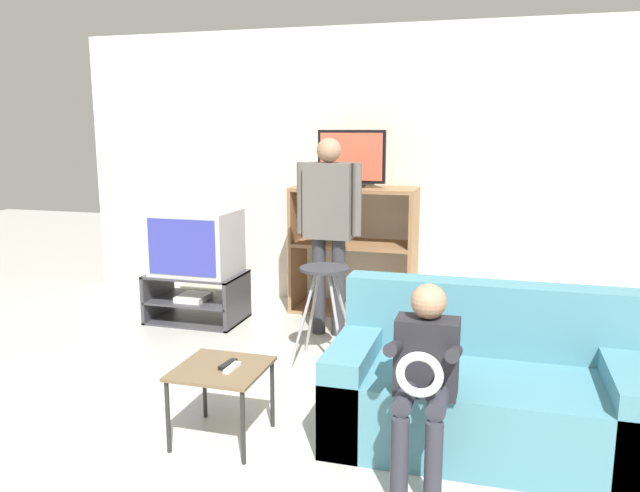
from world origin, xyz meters
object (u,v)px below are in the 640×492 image
object	(u,v)px
television_main	(196,242)
media_shelf	(354,249)
couch	(483,391)
television_flat	(351,160)
person_standing_adult	(329,217)
remote_control_black	(228,364)
person_seated_child	(425,369)
remote_control_white	(232,368)
tv_stand	(197,297)
folding_stool	(324,286)
snack_table	(221,375)

from	to	relation	value
television_main	media_shelf	bearing A→B (deg)	27.42
couch	television_flat	bearing A→B (deg)	119.96
media_shelf	person_standing_adult	xyz separation A→B (m)	(-0.05, -0.70, 0.38)
remote_control_black	person_standing_adult	world-z (taller)	person_standing_adult
television_flat	person_seated_child	bearing A→B (deg)	-69.65
remote_control_white	person_standing_adult	size ratio (longest dim) A/B	0.09
tv_stand	media_shelf	xyz separation A→B (m)	(1.26, 0.67, 0.38)
folding_stool	remote_control_black	world-z (taller)	folding_stool
tv_stand	couch	xyz separation A→B (m)	(2.48, -1.52, 0.07)
folding_stool	snack_table	distance (m)	1.29
folding_stool	person_standing_adult	size ratio (longest dim) A/B	0.44
television_flat	snack_table	size ratio (longest dim) A/B	1.30
folding_stool	person_seated_child	distance (m)	1.61
folding_stool	couch	distance (m)	1.45
tv_stand	couch	bearing A→B (deg)	-31.53
tv_stand	television_flat	bearing A→B (deg)	27.14
person_standing_adult	person_seated_child	xyz separation A→B (m)	(1.01, -1.98, -0.41)
tv_stand	folding_stool	xyz separation A→B (m)	(1.35, -0.66, 0.36)
television_flat	person_seated_child	xyz separation A→B (m)	(0.98, -2.65, -0.83)
media_shelf	folding_stool	xyz separation A→B (m)	(0.09, -1.32, -0.02)
television_flat	remote_control_white	size ratio (longest dim) A/B	4.26
remote_control_black	person_seated_child	distance (m)	1.08
couch	person_standing_adult	world-z (taller)	person_standing_adult
couch	television_main	bearing A→B (deg)	148.15
snack_table	person_seated_child	world-z (taller)	person_seated_child
television_main	remote_control_black	world-z (taller)	television_main
television_flat	media_shelf	bearing A→B (deg)	53.43
television_main	person_seated_child	world-z (taller)	television_main
snack_table	person_seated_child	xyz separation A→B (m)	(1.09, -0.10, 0.20)
remote_control_black	snack_table	bearing A→B (deg)	-132.66
remote_control_white	remote_control_black	bearing A→B (deg)	141.89
media_shelf	person_seated_child	xyz separation A→B (m)	(0.96, -2.68, -0.02)
remote_control_black	couch	bearing A→B (deg)	22.66
media_shelf	person_standing_adult	size ratio (longest dim) A/B	0.72
tv_stand	person_standing_adult	xyz separation A→B (m)	(1.21, -0.03, 0.76)
snack_table	couch	distance (m)	1.41
remote_control_black	person_seated_child	size ratio (longest dim) A/B	0.15
remote_control_white	person_standing_adult	bearing A→B (deg)	92.42
snack_table	remote_control_black	size ratio (longest dim) A/B	3.27
tv_stand	remote_control_white	bearing A→B (deg)	-58.06
tv_stand	television_main	bearing A→B (deg)	64.10
television_main	television_flat	distance (m)	1.54
remote_control_black	couch	size ratio (longest dim) A/B	0.09
television_flat	snack_table	xyz separation A→B (m)	(-0.11, -2.54, -1.03)
tv_stand	person_standing_adult	size ratio (longest dim) A/B	0.50
media_shelf	snack_table	world-z (taller)	media_shelf
remote_control_white	person_seated_child	bearing A→B (deg)	-2.14
media_shelf	person_seated_child	size ratio (longest dim) A/B	1.21
snack_table	remote_control_black	world-z (taller)	remote_control_black
person_standing_adult	tv_stand	bearing A→B (deg)	178.61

